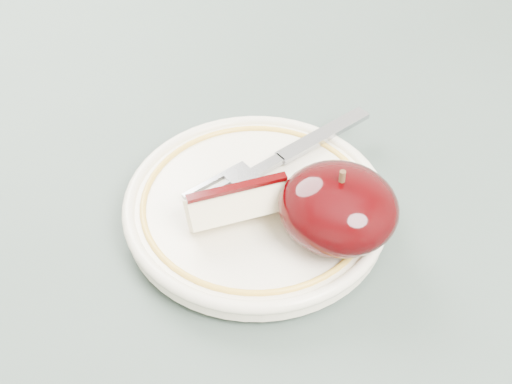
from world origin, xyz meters
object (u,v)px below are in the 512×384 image
(table, at_px, (216,335))
(plate, at_px, (256,206))
(fork, at_px, (279,159))
(apple_half, at_px, (339,208))

(table, xyz_separation_m, plate, (0.02, 0.05, 0.10))
(fork, bearing_deg, plate, -152.23)
(plate, bearing_deg, apple_half, -8.17)
(table, distance_m, fork, 0.14)
(plate, relative_size, apple_half, 2.38)
(table, relative_size, fork, 6.12)
(fork, bearing_deg, apple_half, -99.92)
(table, height_order, fork, fork)
(apple_half, height_order, fork, apple_half)
(table, height_order, apple_half, apple_half)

